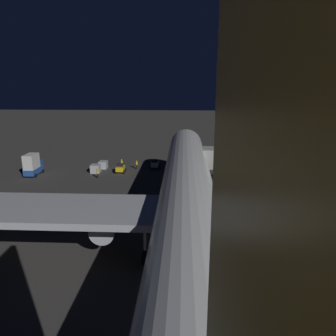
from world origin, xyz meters
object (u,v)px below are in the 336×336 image
baggage_tug_spare (155,164)px  ground_crew_marshaller_fwd (137,164)px  baggage_container_mid_row (103,165)px  traffic_cone_nose_port (197,171)px  baggage_container_near_belt (96,169)px  traffic_cone_nose_starboard (174,170)px  ground_crew_near_nose_gear (98,173)px  jet_bridge (267,159)px  catering_truck (33,165)px  ground_crew_under_port_wing (122,163)px  airliner_at_gate (188,209)px  apron_floodlight_mast (335,127)px  pushback_tug (120,169)px

baggage_tug_spare → ground_crew_marshaller_fwd: bearing=17.0°
baggage_container_mid_row → traffic_cone_nose_port: (-19.21, 1.87, -0.49)m
baggage_tug_spare → baggage_container_near_belt: (11.40, 4.10, 0.03)m
baggage_container_near_belt → ground_crew_marshaller_fwd: size_ratio=0.99×
baggage_container_near_belt → traffic_cone_nose_port: bearing=-176.0°
traffic_cone_nose_port → traffic_cone_nose_starboard: bearing=0.0°
traffic_cone_nose_starboard → ground_crew_near_nose_gear: bearing=19.7°
jet_bridge → catering_truck: bearing=-11.8°
traffic_cone_nose_starboard → ground_crew_under_port_wing: bearing=-12.8°
baggage_container_mid_row → ground_crew_marshaller_fwd: size_ratio=1.02×
baggage_container_mid_row → airliner_at_gate: bearing=116.0°
ground_crew_near_nose_gear → ground_crew_under_port_wing: bearing=-112.0°
catering_truck → baggage_tug_spare: 23.76m
apron_floodlight_mast → ground_crew_marshaller_fwd: apron_floodlight_mast is taller
apron_floodlight_mast → traffic_cone_nose_port: 25.69m
traffic_cone_nose_port → baggage_container_mid_row: bearing=-5.6°
ground_crew_near_nose_gear → apron_floodlight_mast: bearing=179.9°
airliner_at_gate → catering_truck: (29.19, -29.31, -3.75)m
pushback_tug → ground_crew_under_port_wing: bearing=-83.5°
traffic_cone_nose_port → pushback_tug: bearing=3.8°
catering_truck → baggage_container_near_belt: catering_truck is taller
jet_bridge → traffic_cone_nose_port: size_ratio=42.85×
baggage_container_near_belt → traffic_cone_nose_starboard: bearing=-174.9°
traffic_cone_nose_starboard → airliner_at_gate: bearing=93.8°
jet_bridge → apron_floodlight_mast: 15.32m
baggage_container_near_belt → ground_crew_marshaller_fwd: (-7.74, -2.98, 0.19)m
pushback_tug → baggage_container_near_belt: pushback_tug is taller
apron_floodlight_mast → traffic_cone_nose_starboard: 29.74m
baggage_container_near_belt → baggage_container_mid_row: 3.33m
airliner_at_gate → pushback_tug: 34.82m
airliner_at_gate → ground_crew_near_nose_gear: (16.32, -27.89, -4.78)m
apron_floodlight_mast → catering_truck: apron_floodlight_mast is taller
apron_floodlight_mast → ground_crew_near_nose_gear: bearing=-0.1°
jet_bridge → baggage_tug_spare: bearing=-38.6°
baggage_container_near_belt → traffic_cone_nose_starboard: (-15.53, -1.38, -0.54)m
catering_truck → traffic_cone_nose_starboard: 27.30m
baggage_container_near_belt → ground_crew_near_nose_gear: size_ratio=0.96×
airliner_at_gate → baggage_container_mid_row: (17.01, -34.83, -5.05)m
catering_truck → ground_crew_near_nose_gear: bearing=173.7°
apron_floodlight_mast → pushback_tug: bearing=-6.2°
traffic_cone_nose_starboard → jet_bridge: bearing=140.1°
catering_truck → ground_crew_near_nose_gear: catering_truck is taller
baggage_container_mid_row → ground_crew_under_port_wing: bearing=-170.2°
baggage_container_mid_row → ground_crew_near_nose_gear: 6.97m
baggage_tug_spare → baggage_container_mid_row: (10.67, 0.85, -0.02)m
baggage_container_near_belt → ground_crew_marshaller_fwd: 8.30m
airliner_at_gate → catering_truck: airliner_at_gate is taller
baggage_tug_spare → ground_crew_under_port_wing: baggage_tug_spare is taller
ground_crew_marshaller_fwd → traffic_cone_nose_starboard: size_ratio=3.29×
apron_floodlight_mast → baggage_container_mid_row: 44.02m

